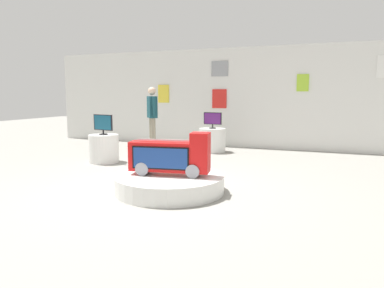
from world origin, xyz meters
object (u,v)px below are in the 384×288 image
object	(u,v)px
tv_on_left_rear	(103,123)
display_pedestal_center_rear	(212,140)
main_display_pedestal	(170,183)
display_pedestal_left_rear	(104,148)
tv_on_center_rear	(213,119)
shopper_browsing_near_truck	(152,115)
novelty_firetruck_tv	(171,157)

from	to	relation	value
tv_on_left_rear	display_pedestal_center_rear	bearing A→B (deg)	51.72
main_display_pedestal	display_pedestal_center_rear	xyz separation A→B (m)	(-0.60, 3.99, 0.18)
display_pedestal_left_rear	display_pedestal_center_rear	world-z (taller)	same
display_pedestal_center_rear	tv_on_center_rear	world-z (taller)	tv_on_center_rear
tv_on_left_rear	main_display_pedestal	bearing A→B (deg)	-35.33
main_display_pedestal	shopper_browsing_near_truck	size ratio (longest dim) A/B	1.00
tv_on_center_rear	shopper_browsing_near_truck	xyz separation A→B (m)	(-1.38, -0.76, 0.13)
display_pedestal_left_rear	tv_on_left_rear	world-z (taller)	tv_on_left_rear
display_pedestal_left_rear	tv_on_left_rear	bearing A→B (deg)	-79.05
tv_on_left_rear	tv_on_center_rear	bearing A→B (deg)	51.67
novelty_firetruck_tv	tv_on_center_rear	distance (m)	4.05
main_display_pedestal	novelty_firetruck_tv	distance (m)	0.42
main_display_pedestal	display_pedestal_left_rear	world-z (taller)	display_pedestal_left_rear
tv_on_center_rear	shopper_browsing_near_truck	bearing A→B (deg)	-151.18
tv_on_center_rear	main_display_pedestal	bearing A→B (deg)	-81.43
main_display_pedestal	display_pedestal_left_rear	size ratio (longest dim) A/B	2.58
main_display_pedestal	tv_on_left_rear	world-z (taller)	tv_on_left_rear
tv_on_center_rear	novelty_firetruck_tv	bearing A→B (deg)	-81.09
tv_on_left_rear	shopper_browsing_near_truck	size ratio (longest dim) A/B	0.32
novelty_firetruck_tv	display_pedestal_center_rear	xyz separation A→B (m)	(-0.63, 3.99, -0.24)
display_pedestal_left_rear	novelty_firetruck_tv	bearing A→B (deg)	-35.16
main_display_pedestal	display_pedestal_center_rear	size ratio (longest dim) A/B	2.46
tv_on_center_rear	shopper_browsing_near_truck	distance (m)	1.58
display_pedestal_center_rear	tv_on_center_rear	distance (m)	0.55
main_display_pedestal	novelty_firetruck_tv	bearing A→B (deg)	-7.06
display_pedestal_center_rear	main_display_pedestal	bearing A→B (deg)	-81.43
display_pedestal_center_rear	tv_on_center_rear	bearing A→B (deg)	-86.38
novelty_firetruck_tv	display_pedestal_left_rear	bearing A→B (deg)	144.84
main_display_pedestal	novelty_firetruck_tv	world-z (taller)	novelty_firetruck_tv
main_display_pedestal	display_pedestal_left_rear	distance (m)	2.96
tv_on_left_rear	tv_on_center_rear	xyz separation A→B (m)	(1.80, 2.28, -0.01)
main_display_pedestal	tv_on_left_rear	bearing A→B (deg)	144.67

